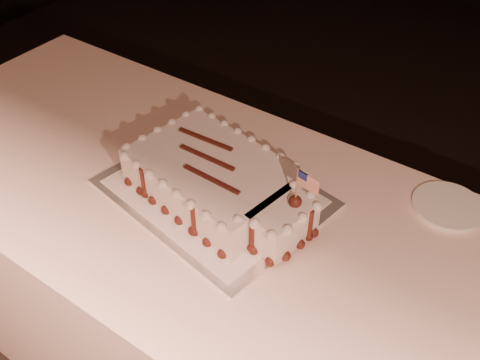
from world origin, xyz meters
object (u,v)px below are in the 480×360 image
Objects in this scene: banquet_table at (276,330)px; sheet_cake at (221,182)px; cake_board at (214,193)px; side_plate at (448,206)px.

sheet_cake reaches higher than banquet_table.
banquet_table is at bearing 3.49° from cake_board.
banquet_table is 0.56m from side_plate.
side_plate is (0.28, 0.31, 0.38)m from banquet_table.
cake_board is at bearing 173.90° from banquet_table.
banquet_table is at bearing -131.99° from side_plate.
side_plate is at bearing 48.01° from banquet_table.
side_plate is (0.47, 0.29, -0.05)m from sheet_cake.
sheet_cake is at bearing 0.41° from cake_board.
side_plate reaches higher than banquet_table.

